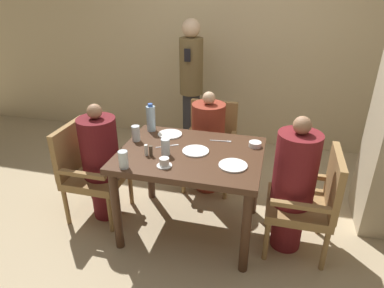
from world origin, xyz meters
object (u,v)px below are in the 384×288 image
(diner_in_right_chair, at_px, (293,185))
(standing_host, at_px, (191,84))
(teacup_with_saucer, at_px, (164,163))
(diner_in_far_chair, at_px, (208,142))
(glass_tall_mid, at_px, (123,160))
(glass_tall_far, at_px, (136,133))
(plate_main_left, at_px, (170,134))
(chair_left_side, at_px, (88,168))
(water_bottle, at_px, (151,118))
(glass_tall_near, at_px, (165,147))
(diner_in_left_chair, at_px, (101,162))
(chair_far_side, at_px, (211,142))
(plate_dessert_center, at_px, (196,151))
(chair_right_side, at_px, (310,199))
(plate_main_right, at_px, (233,165))
(bowl_small, at_px, (255,144))

(diner_in_right_chair, relative_size, standing_host, 0.71)
(standing_host, distance_m, teacup_with_saucer, 1.78)
(diner_in_far_chair, distance_m, glass_tall_mid, 1.14)
(standing_host, xyz_separation_m, glass_tall_far, (-0.11, -1.40, -0.04))
(plate_main_left, xyz_separation_m, glass_tall_mid, (-0.14, -0.63, 0.06))
(plate_main_left, xyz_separation_m, glass_tall_far, (-0.24, -0.18, 0.06))
(chair_left_side, relative_size, water_bottle, 3.43)
(teacup_with_saucer, bearing_deg, glass_tall_near, 105.40)
(diner_in_left_chair, xyz_separation_m, chair_far_side, (0.80, 0.81, -0.08))
(teacup_with_saucer, height_order, water_bottle, water_bottle)
(plate_main_left, height_order, plate_dessert_center, same)
(chair_far_side, bearing_deg, glass_tall_far, -124.77)
(teacup_with_saucer, bearing_deg, diner_in_right_chair, 15.93)
(chair_right_side, relative_size, water_bottle, 3.43)
(glass_tall_near, distance_m, glass_tall_mid, 0.35)
(plate_main_left, distance_m, teacup_with_saucer, 0.55)
(chair_left_side, bearing_deg, chair_far_side, 40.54)
(plate_main_right, relative_size, plate_dessert_center, 1.00)
(diner_in_right_chair, bearing_deg, glass_tall_far, 176.09)
(standing_host, relative_size, plate_main_right, 7.55)
(standing_host, bearing_deg, glass_tall_far, -94.53)
(diner_in_left_chair, bearing_deg, plate_main_left, 26.48)
(plate_main_left, relative_size, bowl_small, 2.09)
(diner_in_far_chair, distance_m, plate_main_left, 0.52)
(bowl_small, distance_m, water_bottle, 0.94)
(teacup_with_saucer, bearing_deg, water_bottle, 118.62)
(bowl_small, xyz_separation_m, glass_tall_far, (-0.98, -0.14, 0.05))
(chair_left_side, bearing_deg, standing_host, 69.58)
(chair_left_side, height_order, chair_right_side, same)
(bowl_small, relative_size, glass_tall_mid, 0.77)
(diner_in_right_chair, bearing_deg, standing_host, 128.62)
(plate_main_left, xyz_separation_m, teacup_with_saucer, (0.13, -0.54, 0.02))
(chair_left_side, xyz_separation_m, plate_dessert_center, (0.98, 0.01, 0.29))
(chair_left_side, bearing_deg, glass_tall_mid, -33.87)
(standing_host, bearing_deg, water_bottle, -93.12)
(chair_far_side, bearing_deg, plate_main_left, -115.88)
(diner_in_left_chair, height_order, glass_tall_mid, diner_in_left_chair)
(chair_left_side, distance_m, glass_tall_mid, 0.74)
(standing_host, relative_size, teacup_with_saucer, 14.23)
(glass_tall_mid, bearing_deg, diner_in_far_chair, 68.66)
(teacup_with_saucer, height_order, glass_tall_far, glass_tall_far)
(water_bottle, relative_size, glass_tall_far, 1.91)
(bowl_small, bearing_deg, standing_host, 124.48)
(standing_host, height_order, glass_tall_mid, standing_host)
(chair_far_side, bearing_deg, diner_in_right_chair, -45.02)
(standing_host, xyz_separation_m, bowl_small, (0.87, -1.26, -0.09))
(standing_host, relative_size, glass_tall_near, 12.08)
(standing_host, distance_m, glass_tall_near, 1.60)
(chair_right_side, xyz_separation_m, plate_main_right, (-0.58, -0.14, 0.29))
(plate_dessert_center, xyz_separation_m, water_bottle, (-0.49, 0.31, 0.11))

